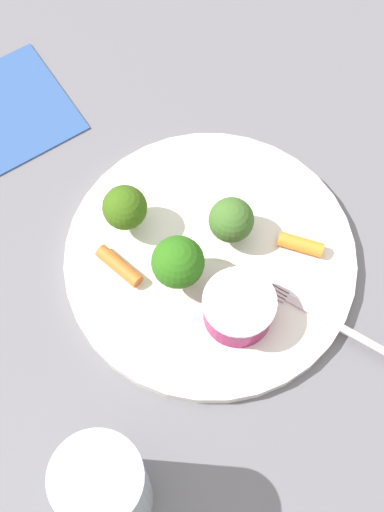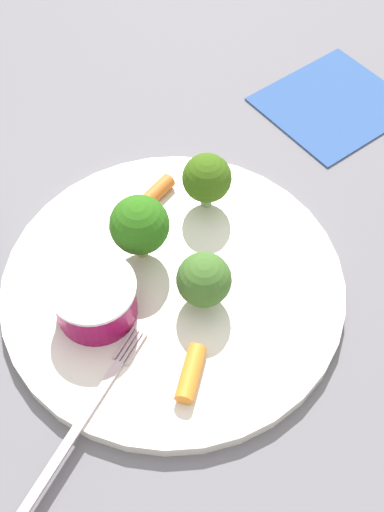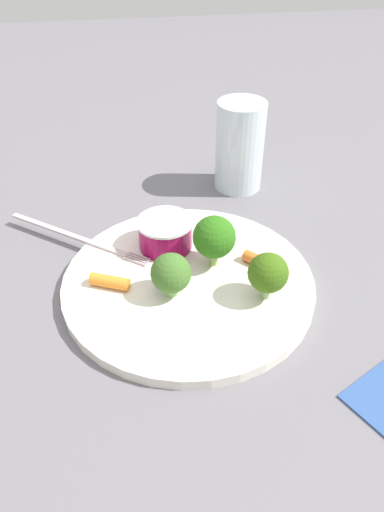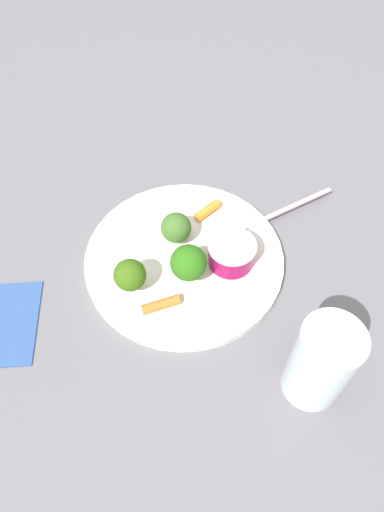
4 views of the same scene
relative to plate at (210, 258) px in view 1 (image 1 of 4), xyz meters
name	(u,v)px [view 1 (image 1 of 4)]	position (x,y,z in m)	size (l,w,h in m)	color
ground_plane	(210,261)	(0.00, 0.00, -0.01)	(2.40, 2.40, 0.00)	slate
plate	(210,258)	(0.00, 0.00, 0.00)	(0.27, 0.27, 0.01)	silver
sauce_cup	(238,308)	(-0.06, -0.02, 0.02)	(0.06, 0.06, 0.04)	maroon
broccoli_floret_0	(178,262)	(-0.02, 0.03, 0.04)	(0.05, 0.05, 0.06)	#92AD5B
broccoli_floret_1	(231,220)	(0.02, -0.02, 0.03)	(0.04, 0.04, 0.05)	#86BB69
broccoli_floret_2	(125,208)	(0.04, 0.07, 0.04)	(0.04, 0.04, 0.05)	#8EAD72
carrot_stick_0	(300,241)	(0.00, -0.08, 0.01)	(0.01, 0.01, 0.04)	orange
carrot_stick_1	(119,266)	(-0.01, 0.08, 0.01)	(0.01, 0.01, 0.05)	orange
fork	(355,335)	(-0.09, -0.12, 0.01)	(0.13, 0.16, 0.00)	#C2ACB3
drinking_glass	(105,489)	(-0.20, 0.10, 0.05)	(0.06, 0.06, 0.12)	silver
napkin	(9,110)	(0.19, 0.19, 0.00)	(0.13, 0.12, 0.00)	#30508E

